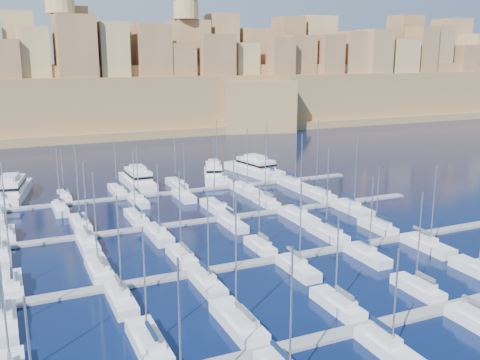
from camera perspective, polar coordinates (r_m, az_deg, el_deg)
name	(u,v)px	position (r m, az deg, el deg)	size (l,w,h in m)	color
ground	(241,236)	(89.33, 0.09, -6.01)	(600.00, 600.00, 0.00)	black
pontoon_near	(368,327)	(62.36, 13.48, -15.01)	(84.00, 2.00, 0.40)	slate
pontoon_mid_near	(274,259)	(79.15, 3.70, -8.45)	(84.00, 2.00, 0.40)	slate
pontoon_mid_far	(218,219)	(98.02, -2.32, -4.15)	(84.00, 2.00, 0.40)	slate
pontoon_far	(181,192)	(117.99, -6.30, -1.25)	(84.00, 2.00, 0.40)	slate
sailboat_1	(149,343)	(57.49, -9.71, -16.78)	(2.84, 9.47, 13.22)	silver
sailboat_2	(238,322)	(60.59, -0.18, -14.90)	(3.02, 10.08, 15.25)	silver
sailboat_3	(338,304)	(65.52, 10.39, -12.90)	(2.54, 8.47, 12.34)	silver
sailboat_4	(418,288)	(72.20, 18.47, -10.85)	(2.35, 7.82, 13.34)	silver
sailboat_9	(388,348)	(57.92, 15.53, -16.88)	(2.50, 8.32, 11.70)	silver
sailboat_12	(13,284)	(75.43, -23.08, -10.20)	(2.38, 7.94, 13.12)	silver
sailboat_13	(99,269)	(76.72, -14.81, -9.15)	(2.77, 9.24, 14.49)	silver
sailboat_14	(182,257)	(78.89, -6.18, -8.15)	(2.56, 8.52, 13.73)	silver
sailboat_15	(260,246)	(82.81, 2.18, -7.07)	(2.24, 7.46, 10.82)	silver
sailboat_16	(328,233)	(89.57, 9.35, -5.63)	(2.75, 9.16, 15.14)	silver
sailboat_17	(378,227)	(94.82, 14.49, -4.85)	(2.46, 8.21, 11.51)	silver
sailboat_18	(4,322)	(65.92, -23.90, -13.69)	(2.79, 9.32, 13.62)	silver
sailboat_19	(121,299)	(67.21, -12.57, -12.30)	(2.54, 8.47, 14.11)	silver
sailboat_20	(207,283)	(70.00, -3.50, -10.94)	(2.48, 8.28, 13.40)	silver
sailboat_21	(297,267)	(75.17, 6.14, -9.26)	(2.56, 8.53, 12.99)	silver
sailboat_22	(367,255)	(81.40, 13.37, -7.77)	(2.54, 8.47, 12.79)	silver
sailboat_23	(427,245)	(87.99, 19.34, -6.57)	(2.82, 9.40, 13.72)	silver
sailboat_24	(8,234)	(95.88, -23.51, -5.33)	(2.20, 7.33, 13.00)	silver
sailboat_25	(80,224)	(97.46, -16.66, -4.47)	(2.82, 9.40, 15.14)	silver
sailboat_26	(136,217)	(98.86, -11.01, -3.91)	(2.70, 8.98, 13.73)	silver
sailboat_27	(216,207)	(103.72, -2.60, -2.87)	(2.98, 9.94, 14.35)	silver
sailboat_28	(266,202)	(107.21, 2.81, -2.35)	(2.50, 8.34, 13.11)	silver
sailboat_29	(318,194)	(114.15, 8.30, -1.50)	(3.09, 10.31, 16.72)	silver
sailboat_30	(1,256)	(86.31, -24.16, -7.37)	(2.78, 9.27, 14.94)	silver
sailboat_31	(88,243)	(87.07, -15.94, -6.53)	(2.69, 8.97, 14.12)	silver
sailboat_32	(159,234)	(89.03, -8.69, -5.73)	(2.77, 9.24, 12.89)	silver
sailboat_33	(233,223)	(93.64, -0.80, -4.63)	(2.50, 8.34, 13.40)	silver
sailboat_34	(298,216)	(98.33, 6.24, -3.82)	(3.08, 10.25, 16.21)	silver
sailboat_35	(352,208)	(104.72, 11.86, -2.98)	(3.03, 10.09, 15.51)	silver
sailboat_36	(3,202)	(117.17, -23.99, -2.16)	(2.26, 7.52, 11.62)	silver
sailboat_37	(64,196)	(117.69, -18.24, -1.62)	(2.28, 7.60, 10.89)	silver
sailboat_38	(117,190)	(119.73, -12.97, -1.04)	(2.62, 8.72, 12.97)	silver
sailboat_39	(176,184)	(123.11, -6.79, -0.41)	(2.74, 9.14, 12.43)	silver
sailboat_40	(218,179)	(127.03, -2.34, 0.11)	(3.08, 10.27, 15.31)	silver
sailboat_41	(268,174)	(132.07, 2.96, 0.60)	(2.92, 9.74, 14.30)	silver
sailboat_43	(60,209)	(108.11, -18.62, -2.91)	(2.50, 8.35, 12.71)	silver
sailboat_44	(138,200)	(110.16, -10.82, -2.16)	(2.63, 8.77, 12.34)	silver
sailboat_45	(184,196)	(112.62, -6.01, -1.66)	(2.66, 8.87, 12.40)	silver
sailboat_46	(246,190)	(116.74, 0.64, -1.04)	(3.20, 10.67, 14.48)	silver
sailboat_47	(294,184)	(122.17, 5.76, -0.46)	(3.18, 10.59, 16.19)	silver
motor_yacht_a	(11,189)	(122.90, -23.24, -0.94)	(9.41, 20.10, 5.25)	silver
motor_yacht_b	(138,179)	(124.71, -10.85, 0.09)	(5.30, 16.79, 5.25)	silver
motor_yacht_c	(214,173)	(128.91, -2.84, 0.73)	(8.78, 14.97, 5.25)	silver
motor_yacht_d	(254,167)	(135.58, 1.54, 1.36)	(8.90, 19.69, 5.25)	silver
fortified_city	(88,92)	(235.25, -15.87, 9.03)	(460.00, 108.95, 59.52)	brown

